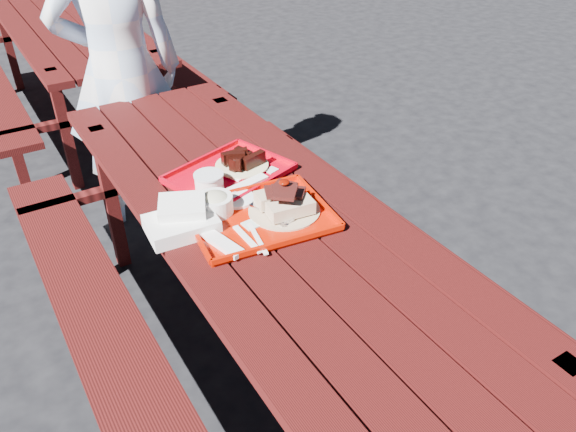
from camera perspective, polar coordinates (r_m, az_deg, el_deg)
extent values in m
plane|color=black|center=(2.40, -1.95, -14.66)|extent=(60.00, 60.00, 0.00)
cube|color=#3F0C0C|center=(1.81, -10.63, -2.89)|extent=(0.14, 2.40, 0.04)
cube|color=#3F0C0C|center=(1.86, -6.39, -1.45)|extent=(0.14, 2.40, 0.04)
cube|color=#3F0C0C|center=(1.91, -2.36, -0.09)|extent=(0.14, 2.40, 0.04)
cube|color=#3F0C0C|center=(1.98, 1.42, 1.20)|extent=(0.14, 2.40, 0.04)
cube|color=#3F0C0C|center=(2.05, 4.94, 2.39)|extent=(0.14, 2.40, 0.04)
cube|color=#3F0C0C|center=(1.96, -17.40, -12.44)|extent=(0.25, 2.40, 0.04)
cube|color=#3F0C0C|center=(2.74, -21.74, -4.25)|extent=(0.06, 0.06, 0.42)
cube|color=#3F0C0C|center=(2.37, 10.09, -1.94)|extent=(0.25, 2.40, 0.04)
cube|color=#3F0C0C|center=(2.15, 24.69, -17.94)|extent=(0.06, 0.06, 0.42)
cube|color=#3F0C0C|center=(3.05, -0.50, 2.60)|extent=(0.06, 0.06, 0.42)
cube|color=#3F0C0C|center=(2.79, -17.52, 1.50)|extent=(0.06, 0.06, 0.75)
cube|color=#3F0C0C|center=(2.94, -6.41, 4.87)|extent=(0.06, 0.06, 0.75)
cube|color=#3F0C0C|center=(2.82, -11.95, 4.21)|extent=(1.40, 0.06, 0.04)
cube|color=#3F0C0C|center=(4.35, -25.69, 16.65)|extent=(0.14, 2.40, 0.04)
cube|color=#3F0C0C|center=(4.36, -23.72, 17.19)|extent=(0.14, 2.40, 0.04)
cube|color=#3F0C0C|center=(4.39, -21.75, 17.70)|extent=(0.14, 2.40, 0.04)
cube|color=#3F0C0C|center=(4.42, -19.80, 18.18)|extent=(0.14, 2.40, 0.04)
cube|color=#3F0C0C|center=(4.45, -17.87, 18.64)|extent=(0.14, 2.40, 0.04)
cube|color=#3F0C0C|center=(3.71, -25.69, 5.13)|extent=(0.06, 0.06, 0.42)
cube|color=#3F0C0C|center=(4.61, -13.78, 15.83)|extent=(0.25, 2.40, 0.04)
cube|color=#3F0C0C|center=(3.94, -9.10, 9.83)|extent=(0.06, 0.06, 0.42)
cube|color=#3F0C0C|center=(5.44, -16.61, 15.73)|extent=(0.06, 0.06, 0.42)
cube|color=#3F0C0C|center=(3.56, -21.66, 7.97)|extent=(0.06, 0.06, 0.75)
cube|color=#3F0C0C|center=(3.68, -12.59, 10.48)|extent=(0.06, 0.06, 0.75)
cube|color=#3F0C0C|center=(5.36, -26.52, 15.25)|extent=(0.06, 0.06, 0.75)
cube|color=#3F0C0C|center=(5.44, -20.20, 16.94)|extent=(0.06, 0.06, 0.75)
cube|color=#3F0C0C|center=(3.59, -17.21, 10.07)|extent=(1.40, 0.06, 0.04)
cube|color=#3F0C0C|center=(5.38, -23.48, 16.68)|extent=(1.40, 0.06, 0.04)
cube|color=#B21301|center=(1.86, -2.93, -0.28)|extent=(0.48, 0.39, 0.01)
cube|color=#B21301|center=(1.98, -4.82, 2.62)|extent=(0.44, 0.07, 0.02)
cube|color=#B21301|center=(1.72, -0.79, -2.81)|extent=(0.44, 0.07, 0.02)
cube|color=#B21301|center=(1.93, 3.18, 1.64)|extent=(0.05, 0.34, 0.02)
cube|color=#B21301|center=(1.79, -9.52, -1.55)|extent=(0.05, 0.34, 0.02)
cylinder|color=tan|center=(1.88, -0.38, 0.59)|extent=(0.24, 0.24, 0.01)
cube|color=tan|center=(1.83, 0.27, 0.82)|extent=(0.16, 0.09, 0.04)
cube|color=tan|center=(1.89, -1.02, 1.96)|extent=(0.16, 0.09, 0.04)
ellipsoid|color=#5B0A01|center=(1.82, -0.40, 3.78)|extent=(0.04, 0.04, 0.01)
cylinder|color=white|center=(1.88, -7.44, 1.19)|extent=(0.12, 0.12, 0.06)
ellipsoid|color=beige|center=(1.87, -7.48, 1.65)|extent=(0.10, 0.10, 0.05)
cylinder|color=white|center=(1.95, -5.23, 1.76)|extent=(0.13, 0.13, 0.01)
cube|color=white|center=(1.74, -7.02, -2.55)|extent=(0.09, 0.21, 0.02)
cube|color=white|center=(1.75, -4.14, -2.36)|extent=(0.02, 0.16, 0.01)
cube|color=white|center=(1.75, -3.10, -2.30)|extent=(0.05, 0.17, 0.01)
cube|color=silver|center=(1.82, -3.76, -0.86)|extent=(0.05, 0.05, 0.00)
cube|color=#BC0012|center=(2.11, -5.92, 4.15)|extent=(0.48, 0.42, 0.01)
cube|color=#BC0012|center=(2.21, -8.80, 5.75)|extent=(0.39, 0.13, 0.02)
cube|color=#BC0012|center=(2.01, -2.81, 3.07)|extent=(0.39, 0.13, 0.02)
cube|color=#BC0012|center=(2.23, -2.22, 6.45)|extent=(0.11, 0.30, 0.02)
cube|color=#BC0012|center=(1.99, -10.08, 2.25)|extent=(0.11, 0.30, 0.02)
cube|color=white|center=(2.13, -5.05, 4.84)|extent=(0.17, 0.17, 0.01)
cylinder|color=beige|center=(2.14, -4.72, 5.18)|extent=(0.20, 0.20, 0.01)
cylinder|color=white|center=(2.02, -8.02, 3.43)|extent=(0.10, 0.10, 0.05)
cylinder|color=white|center=(2.00, -8.09, 4.15)|extent=(0.11, 0.11, 0.01)
cube|color=silver|center=(2.02, -4.12, 3.26)|extent=(0.17, 0.07, 0.01)
cube|color=silver|center=(2.12, -1.70, 4.69)|extent=(0.06, 0.05, 0.00)
cube|color=white|center=(1.83, -10.77, -0.88)|extent=(0.23, 0.17, 0.05)
cube|color=white|center=(1.83, -10.71, 0.90)|extent=(0.18, 0.17, 0.04)
imported|color=#BAD3F5|center=(2.97, -16.68, 13.94)|extent=(0.70, 0.54, 1.69)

